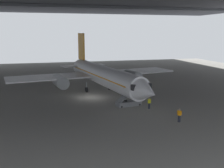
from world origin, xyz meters
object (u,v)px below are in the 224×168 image
object	(u,v)px
crew_worker_near_nose	(179,114)
baggage_tug	(115,78)
boarding_stairs	(129,101)
airplane_main	(102,75)
crew_worker_by_stairs	(149,102)

from	to	relation	value
crew_worker_near_nose	baggage_tug	bearing A→B (deg)	89.84
baggage_tug	boarding_stairs	bearing A→B (deg)	-99.89
crew_worker_near_nose	baggage_tug	distance (m)	29.34
airplane_main	crew_worker_near_nose	distance (m)	18.60
airplane_main	boarding_stairs	bearing A→B (deg)	-77.19
airplane_main	baggage_tug	xyz separation A→B (m)	(5.68, 11.76, -2.75)
crew_worker_near_nose	crew_worker_by_stairs	size ratio (longest dim) A/B	1.02
airplane_main	boarding_stairs	world-z (taller)	airplane_main
boarding_stairs	crew_worker_by_stairs	bearing A→B (deg)	-47.07
boarding_stairs	baggage_tug	bearing A→B (deg)	80.11
boarding_stairs	crew_worker_by_stairs	xyz separation A→B (m)	(2.23, -2.39, 0.22)
baggage_tug	crew_worker_near_nose	bearing A→B (deg)	-90.16
airplane_main	crew_worker_near_nose	xyz separation A→B (m)	(5.59, -17.58, -2.32)
crew_worker_by_stairs	crew_worker_near_nose	bearing A→B (deg)	-77.97
boarding_stairs	crew_worker_by_stairs	world-z (taller)	boarding_stairs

